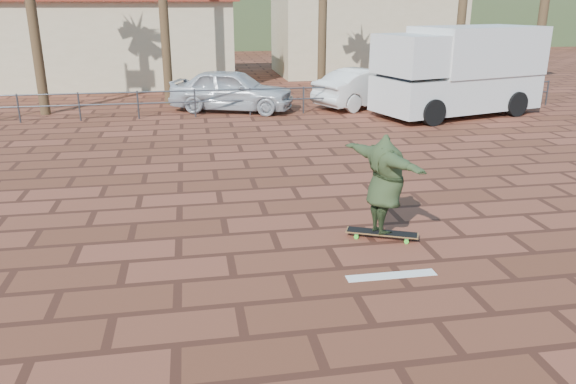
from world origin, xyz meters
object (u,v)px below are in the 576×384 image
Objects in this scene: longboard at (382,233)px; car_white at (368,88)px; car_silver at (232,90)px; skateboarder at (385,184)px; campervan at (459,69)px.

car_white is at bearing 97.44° from longboard.
car_silver reaches higher than car_white.
car_silver is at bearing -10.33° from skateboarder.
skateboarder reaches higher than car_white.
campervan is at bearing -48.88° from skateboarder.
car_silver is (-1.59, 12.81, 0.69)m from longboard.
skateboarder is 0.47× the size of car_white.
car_white is at bearing 124.92° from campervan.
campervan reaches higher than car_white.
longboard is 12.93m from car_silver.
car_silver is (-1.59, 12.81, -0.21)m from skateboarder.
skateboarder is at bearing 31.10° from longboard.
car_white is (3.80, 12.81, 0.65)m from longboard.
campervan is at bearing -84.63° from car_silver.
skateboarder is 13.37m from car_white.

